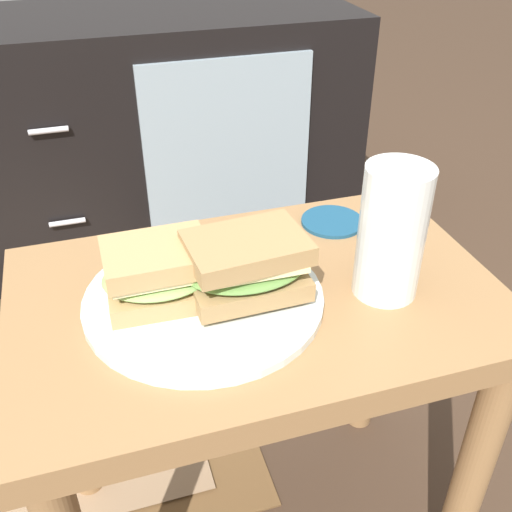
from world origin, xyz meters
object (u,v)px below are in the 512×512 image
at_px(sandwich_front, 158,273).
at_px(tv_cabinet, 162,129).
at_px(sandwich_back, 247,265).
at_px(beer_glass, 392,234).
at_px(coaster, 332,221).
at_px(plate, 204,300).

bearing_deg(sandwich_front, tv_cabinet, 81.14).
bearing_deg(sandwich_back, beer_glass, -8.87).
xyz_separation_m(sandwich_front, sandwich_back, (0.09, -0.02, 0.01)).
xyz_separation_m(sandwich_front, coaster, (0.25, 0.11, -0.04)).
height_order(plate, coaster, plate).
relative_size(sandwich_back, beer_glass, 0.89).
xyz_separation_m(beer_glass, coaster, (0.00, 0.16, -0.07)).
xyz_separation_m(sandwich_front, beer_glass, (0.25, -0.05, 0.03)).
bearing_deg(plate, sandwich_front, 165.46).
distance_m(tv_cabinet, coaster, 0.86).
distance_m(sandwich_front, coaster, 0.28).
bearing_deg(coaster, sandwich_front, -156.90).
bearing_deg(sandwich_front, beer_glass, -11.00).
relative_size(tv_cabinet, coaster, 11.40).
xyz_separation_m(plate, coaster, (0.21, 0.12, -0.00)).
bearing_deg(tv_cabinet, plate, -96.01).
distance_m(sandwich_front, beer_glass, 0.26).
relative_size(sandwich_front, beer_glass, 0.80).
xyz_separation_m(tv_cabinet, sandwich_back, (-0.05, -0.96, 0.22)).
relative_size(plate, sandwich_back, 1.94).
distance_m(sandwich_back, beer_glass, 0.16).
distance_m(tv_cabinet, plate, 0.97).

